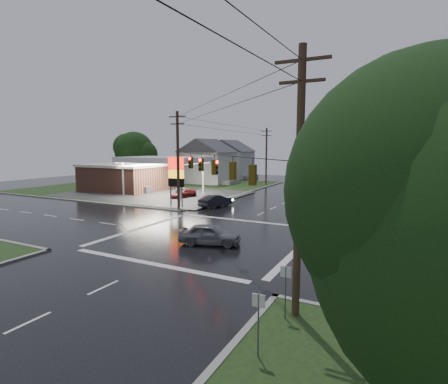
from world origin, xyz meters
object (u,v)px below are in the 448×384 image
at_px(car_pump, 183,194).
at_px(pylon_sign, 176,173).
at_px(car_north, 216,201).
at_px(tree_nw_behind, 135,151).
at_px(utility_pole_n, 266,155).
at_px(house_far, 230,158).
at_px(utility_pole_se, 299,181).
at_px(tree_ne_far, 436,153).
at_px(car_crossing, 210,234).
at_px(house_near, 207,160).
at_px(utility_pole_nw, 178,159).
at_px(gas_station, 131,175).
at_px(tree_ne_near, 413,160).

bearing_deg(car_pump, pylon_sign, -45.78).
xyz_separation_m(car_north, car_pump, (-7.41, 4.19, -0.14)).
height_order(tree_nw_behind, car_pump, tree_nw_behind).
bearing_deg(utility_pole_n, house_far, 141.23).
relative_size(utility_pole_se, car_pump, 2.67).
distance_m(pylon_sign, car_pump, 7.88).
bearing_deg(tree_ne_far, car_crossing, -114.46).
xyz_separation_m(house_near, car_north, (14.57, -23.38, -3.67)).
height_order(utility_pole_se, car_pump, utility_pole_se).
distance_m(house_near, tree_nw_behind, 14.33).
distance_m(utility_pole_n, tree_ne_far, 26.96).
bearing_deg(car_north, utility_pole_nw, 59.03).
height_order(utility_pole_se, house_near, utility_pole_se).
distance_m(utility_pole_n, car_north, 26.01).
bearing_deg(car_north, utility_pole_n, -68.92).
relative_size(gas_station, utility_pole_nw, 2.38).
bearing_deg(house_near, tree_nw_behind, -155.02).
bearing_deg(house_far, tree_ne_near, -35.77).
bearing_deg(car_north, gas_station, -6.09).
distance_m(pylon_sign, utility_pole_n, 27.56).
bearing_deg(gas_station, car_crossing, -38.78).
distance_m(gas_station, car_north, 20.63).
relative_size(utility_pole_se, tree_nw_behind, 1.10).
distance_m(utility_pole_nw, car_north, 6.66).
distance_m(utility_pole_n, tree_ne_near, 28.55).
relative_size(pylon_sign, house_near, 0.54).
distance_m(utility_pole_nw, car_pump, 9.90).
distance_m(house_far, tree_ne_far, 41.57).
distance_m(house_near, car_pump, 20.84).
bearing_deg(car_north, utility_pole_se, 139.75).
height_order(house_near, tree_ne_near, tree_ne_near).
relative_size(house_near, car_north, 2.48).
distance_m(utility_pole_n, house_far, 16.00).
bearing_deg(utility_pole_nw, tree_ne_near, 27.86).
relative_size(pylon_sign, car_crossing, 1.33).
relative_size(utility_pole_n, car_crossing, 2.32).
bearing_deg(gas_station, tree_nw_behind, 128.42).
xyz_separation_m(utility_pole_se, house_near, (-30.45, 45.50, -1.32)).
bearing_deg(car_crossing, tree_ne_far, -41.79).
bearing_deg(house_far, car_north, -66.25).
xyz_separation_m(tree_nw_behind, car_north, (27.46, -17.38, -5.45)).
bearing_deg(house_far, car_pump, -75.33).
height_order(house_near, car_pump, house_near).
bearing_deg(utility_pole_se, car_pump, 131.52).
height_order(utility_pole_n, car_pump, utility_pole_n).
xyz_separation_m(gas_station, house_near, (4.73, 16.30, 1.86)).
height_order(utility_pole_n, tree_ne_far, utility_pole_n).
xyz_separation_m(house_far, tree_nw_behind, (-11.89, -18.01, 1.77)).
distance_m(pylon_sign, house_far, 39.21).
bearing_deg(tree_ne_near, gas_station, -176.70).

